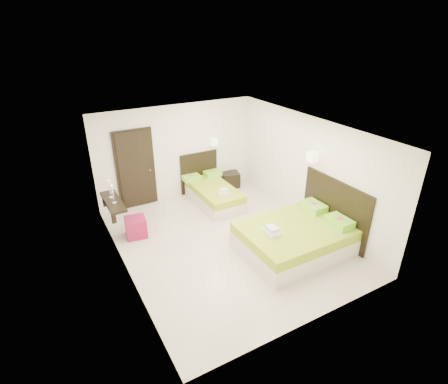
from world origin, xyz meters
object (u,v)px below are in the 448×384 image
bed_double (297,236)px  ottoman (136,227)px  nightstand (231,179)px  bed_single (212,192)px

bed_double → ottoman: 3.68m
bed_double → nightstand: 3.57m
bed_single → nightstand: size_ratio=3.85×
nightstand → bed_double: bearing=-80.6°
bed_single → bed_double: size_ratio=0.84×
ottoman → bed_double: bearing=-37.4°
nightstand → ottoman: bearing=-142.6°
bed_single → bed_double: (0.57, -2.89, 0.04)m
bed_double → nightstand: bed_double is taller
nightstand → ottoman: size_ratio=1.08×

